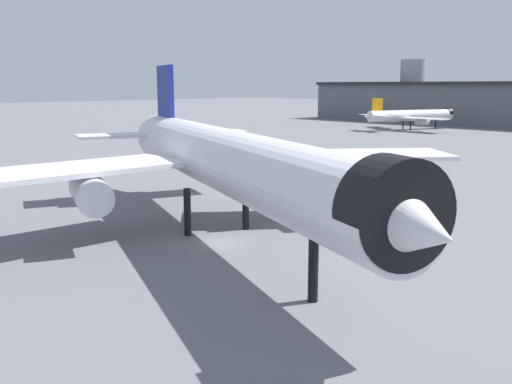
# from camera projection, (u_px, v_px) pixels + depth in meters

# --- Properties ---
(ground) EXTENTS (900.00, 900.00, 0.00)m
(ground) POSITION_uv_depth(u_px,v_px,m) (221.00, 242.00, 54.17)
(ground) COLOR slate
(airliner_near_gate) EXTENTS (60.24, 53.83, 17.65)m
(airliner_near_gate) POSITION_uv_depth(u_px,v_px,m) (224.00, 161.00, 54.33)
(airliner_near_gate) COLOR white
(airliner_near_gate) RESTS_ON ground
(airliner_far_taxiway) EXTENTS (33.45, 37.47, 10.84)m
(airliner_far_taxiway) POSITION_uv_depth(u_px,v_px,m) (411.00, 116.00, 189.93)
(airliner_far_taxiway) COLOR white
(airliner_far_taxiway) RESTS_ON ground
(traffic_cone_near_nose) EXTENTS (0.47, 0.47, 0.58)m
(traffic_cone_near_nose) POSITION_uv_depth(u_px,v_px,m) (204.00, 177.00, 91.27)
(traffic_cone_near_nose) COLOR #F2600C
(traffic_cone_near_nose) RESTS_ON ground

